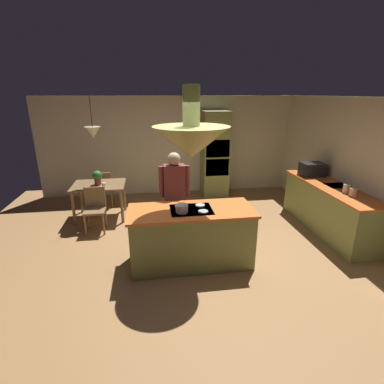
{
  "coord_description": "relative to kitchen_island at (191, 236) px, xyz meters",
  "views": [
    {
      "loc": [
        -0.59,
        -4.28,
        2.61
      ],
      "look_at": [
        0.1,
        0.4,
        1.0
      ],
      "focal_mm": 27.23,
      "sensor_mm": 36.0,
      "label": 1
    }
  ],
  "objects": [
    {
      "name": "kitchen_island",
      "position": [
        0.0,
        0.0,
        0.0
      ],
      "size": [
        1.93,
        0.83,
        0.94
      ],
      "color": "#8C934C",
      "rests_on": "ground"
    },
    {
      "name": "ground",
      "position": [
        0.0,
        0.2,
        -0.47
      ],
      "size": [
        8.16,
        8.16,
        0.0
      ],
      "primitive_type": "plane",
      "color": "#9E7042"
    },
    {
      "name": "cooking_pot_on_cooktop",
      "position": [
        -0.16,
        -0.13,
        0.54
      ],
      "size": [
        0.18,
        0.18,
        0.12
      ],
      "primitive_type": "cylinder",
      "color": "#B2B2B7",
      "rests_on": "kitchen_island"
    },
    {
      "name": "potted_plant_on_table",
      "position": [
        -1.71,
        2.09,
        0.46
      ],
      "size": [
        0.2,
        0.2,
        0.3
      ],
      "color": "#99382D",
      "rests_on": "dining_table"
    },
    {
      "name": "oven_tower",
      "position": [
        1.1,
        3.24,
        0.63
      ],
      "size": [
        0.66,
        0.62,
        2.19
      ],
      "color": "#8C934C",
      "rests_on": "ground"
    },
    {
      "name": "canister_sugar",
      "position": [
        2.84,
        0.37,
        0.54
      ],
      "size": [
        0.11,
        0.11,
        0.16
      ],
      "primitive_type": "cylinder",
      "color": "silver",
      "rests_on": "counter_run_right"
    },
    {
      "name": "chair_facing_island",
      "position": [
        -1.7,
        1.46,
        0.04
      ],
      "size": [
        0.4,
        0.4,
        0.87
      ],
      "color": "brown",
      "rests_on": "ground"
    },
    {
      "name": "wall_right",
      "position": [
        3.25,
        0.6,
        0.81
      ],
      "size": [
        0.1,
        7.2,
        2.55
      ],
      "primitive_type": "cube",
      "color": "beige",
      "rests_on": "ground"
    },
    {
      "name": "pendant_light_over_table",
      "position": [
        -1.7,
        2.1,
        1.4
      ],
      "size": [
        0.32,
        0.32,
        0.82
      ],
      "color": "beige"
    },
    {
      "name": "person_at_island",
      "position": [
        -0.19,
        0.68,
        0.5
      ],
      "size": [
        0.53,
        0.22,
        1.68
      ],
      "color": "tan",
      "rests_on": "ground"
    },
    {
      "name": "microwave_on_counter",
      "position": [
        2.84,
        1.53,
        0.6
      ],
      "size": [
        0.46,
        0.36,
        0.28
      ],
      "primitive_type": "cube",
      "color": "#232326",
      "rests_on": "counter_run_right"
    },
    {
      "name": "cup_on_table",
      "position": [
        -1.56,
        1.89,
        0.34
      ],
      "size": [
        0.07,
        0.07,
        0.09
      ],
      "primitive_type": "cylinder",
      "color": "white",
      "rests_on": "dining_table"
    },
    {
      "name": "dining_table",
      "position": [
        -1.7,
        2.1,
        0.19
      ],
      "size": [
        1.09,
        0.84,
        0.76
      ],
      "color": "brown",
      "rests_on": "ground"
    },
    {
      "name": "chair_by_back_wall",
      "position": [
        -1.7,
        2.74,
        0.04
      ],
      "size": [
        0.4,
        0.4,
        0.87
      ],
      "rotation": [
        0.0,
        0.0,
        3.14
      ],
      "color": "brown",
      "rests_on": "ground"
    },
    {
      "name": "counter_run_right",
      "position": [
        2.84,
        0.8,
        0.01
      ],
      "size": [
        0.73,
        2.47,
        0.92
      ],
      "color": "#8C934C",
      "rests_on": "ground"
    },
    {
      "name": "range_hood",
      "position": [
        0.0,
        0.0,
        1.51
      ],
      "size": [
        1.1,
        1.1,
        1.0
      ],
      "color": "#8C934C"
    },
    {
      "name": "canister_flour",
      "position": [
        2.84,
        0.19,
        0.53
      ],
      "size": [
        0.12,
        0.12,
        0.14
      ],
      "primitive_type": "cylinder",
      "color": "#E0B78C",
      "rests_on": "counter_run_right"
    },
    {
      "name": "wall_back",
      "position": [
        0.0,
        3.65,
        0.81
      ],
      "size": [
        6.8,
        0.1,
        2.55
      ],
      "primitive_type": "cube",
      "color": "beige",
      "rests_on": "ground"
    }
  ]
}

